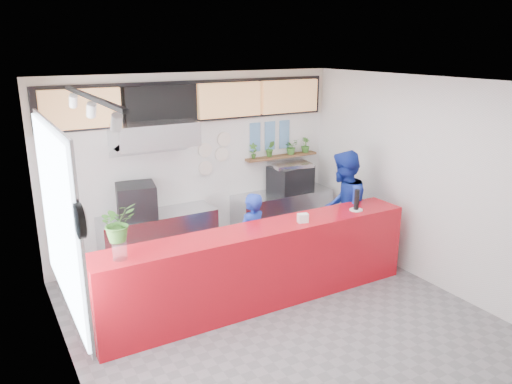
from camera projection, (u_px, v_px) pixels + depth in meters
name	position (u px, v px, depth m)	size (l,w,h in m)	color
floor	(276.00, 316.00, 6.53)	(5.00, 5.00, 0.00)	slate
ceiling	(279.00, 82.00, 5.67)	(5.00, 5.00, 0.00)	silver
wall_back	(196.00, 166.00, 8.18)	(5.00, 5.00, 0.00)	white
wall_left	(63.00, 247.00, 4.91)	(5.00, 5.00, 0.00)	white
wall_right	(422.00, 181.00, 7.29)	(5.00, 5.00, 0.00)	white
service_counter	(261.00, 266.00, 6.70)	(4.50, 0.60, 1.10)	red
cream_band	(194.00, 98.00, 7.86)	(5.00, 0.02, 0.80)	beige
prep_bench	(159.00, 240.00, 7.85)	(1.80, 0.60, 0.90)	#B2B5BA
panini_oven	(136.00, 201.00, 7.50)	(0.56, 0.56, 0.51)	black
extraction_hood	(154.00, 134.00, 7.32)	(1.20, 0.70, 0.35)	#B2B5BA
hood_lip	(155.00, 147.00, 7.38)	(1.20, 0.70, 0.08)	#B2B5BA
right_bench	(282.00, 216.00, 8.94)	(1.80, 0.60, 0.90)	#B2B5BA
espresso_machine	(290.00, 179.00, 8.83)	(0.71, 0.51, 0.46)	black
espresso_tray	(291.00, 165.00, 8.76)	(0.69, 0.48, 0.06)	silver
herb_shelf	(282.00, 156.00, 8.86)	(1.40, 0.18, 0.04)	brown
menu_board_far_left	(81.00, 109.00, 6.95)	(1.10, 0.10, 0.55)	tan
menu_board_mid_left	(161.00, 104.00, 7.50)	(1.10, 0.10, 0.55)	black
menu_board_mid_right	(230.00, 100.00, 8.05)	(1.10, 0.10, 0.55)	tan
menu_board_far_right	(290.00, 96.00, 8.60)	(1.10, 0.10, 0.55)	tan
soffit	(195.00, 101.00, 7.85)	(4.80, 0.04, 0.65)	black
window_pane	(58.00, 218.00, 5.12)	(0.04, 2.20, 1.90)	silver
window_frame	(60.00, 218.00, 5.13)	(0.03, 2.30, 2.00)	#B2B5BA
wall_clock_rim	(80.00, 221.00, 4.02)	(0.30, 0.30, 0.05)	black
wall_clock_face	(83.00, 220.00, 4.04)	(0.26, 0.26, 0.02)	white
track_rail	(90.00, 97.00, 4.69)	(0.05, 2.40, 0.04)	black
dec_plate_a	(205.00, 150.00, 8.16)	(0.24, 0.24, 0.03)	silver
dec_plate_b	(222.00, 154.00, 8.33)	(0.24, 0.24, 0.03)	silver
dec_plate_c	(205.00, 168.00, 8.24)	(0.24, 0.24, 0.03)	silver
dec_plate_d	(224.00, 139.00, 8.28)	(0.24, 0.24, 0.03)	silver
photo_frame_a	(255.00, 130.00, 8.54)	(0.20, 0.02, 0.25)	#598CBF
photo_frame_b	(270.00, 129.00, 8.69)	(0.20, 0.02, 0.25)	#598CBF
photo_frame_c	(284.00, 127.00, 8.83)	(0.20, 0.02, 0.25)	#598CBF
photo_frame_d	(255.00, 144.00, 8.62)	(0.20, 0.02, 0.25)	#598CBF
photo_frame_e	(270.00, 143.00, 8.76)	(0.20, 0.02, 0.25)	#598CBF
photo_frame_f	(284.00, 141.00, 8.90)	(0.20, 0.02, 0.25)	#598CBF
staff_center	(251.00, 240.00, 7.16)	(0.52, 0.34, 1.42)	#162D9A
staff_right	(343.00, 209.00, 7.83)	(0.90, 0.70, 1.86)	#162D9A
herb_a	(253.00, 151.00, 8.54)	(0.15, 0.10, 0.28)	#397027
herb_b	(270.00, 149.00, 8.70)	(0.16, 0.13, 0.29)	#397027
herb_c	(291.00, 147.00, 8.91)	(0.25, 0.21, 0.27)	#397027
herb_d	(305.00, 145.00, 9.06)	(0.15, 0.14, 0.27)	#397027
glass_vase	(120.00, 251.00, 5.57)	(0.16, 0.16, 0.20)	white
basil_vase	(117.00, 223.00, 5.48)	(0.39, 0.34, 0.43)	#397027
napkin_holder	(303.00, 218.00, 6.73)	(0.14, 0.09, 0.12)	white
white_plate	(356.00, 210.00, 7.24)	(0.19, 0.19, 0.01)	white
pepper_mill	(357.00, 200.00, 7.19)	(0.07, 0.07, 0.30)	black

